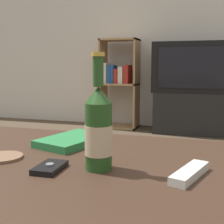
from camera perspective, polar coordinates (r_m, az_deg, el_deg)
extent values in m
cube|color=beige|center=(3.83, 11.83, 16.76)|extent=(8.00, 0.05, 2.60)
cube|color=#332116|center=(0.88, -8.73, -10.07)|extent=(1.04, 0.73, 0.04)
cube|color=black|center=(3.54, 14.55, -0.13)|extent=(0.82, 0.40, 0.45)
cube|color=black|center=(3.50, 14.85, 7.88)|extent=(0.87, 0.39, 0.54)
cube|color=black|center=(3.30, 14.71, 7.86)|extent=(0.72, 0.01, 0.42)
cube|color=#99754C|center=(3.76, -1.62, 5.20)|extent=(0.02, 0.30, 1.04)
cube|color=#99754C|center=(3.65, 4.55, 5.07)|extent=(0.02, 0.30, 1.04)
cube|color=#99754C|center=(3.77, 1.39, -2.64)|extent=(0.43, 0.30, 0.02)
cube|color=#99754C|center=(3.70, 1.42, 5.14)|extent=(0.43, 0.30, 0.02)
cube|color=#99754C|center=(3.71, 1.45, 13.06)|extent=(0.43, 0.30, 0.02)
cube|color=beige|center=(3.74, -0.97, 7.15)|extent=(0.05, 0.21, 0.24)
cube|color=navy|center=(3.73, -0.21, 6.94)|extent=(0.04, 0.21, 0.21)
cube|color=navy|center=(3.72, 0.39, 6.92)|extent=(0.03, 0.21, 0.21)
cube|color=maroon|center=(3.70, 1.04, 6.60)|extent=(0.04, 0.21, 0.17)
cube|color=beige|center=(3.69, 1.89, 6.79)|extent=(0.06, 0.21, 0.19)
cube|color=maroon|center=(3.67, 2.88, 6.93)|extent=(0.06, 0.21, 0.21)
cylinder|color=#1E4219|center=(0.78, -2.47, -4.51)|extent=(0.07, 0.07, 0.17)
cylinder|color=tan|center=(0.78, -2.46, -5.11)|extent=(0.07, 0.07, 0.08)
cone|color=#1E4219|center=(0.76, -2.52, 3.14)|extent=(0.07, 0.07, 0.04)
cylinder|color=#1E4219|center=(0.76, -2.55, 7.39)|extent=(0.03, 0.03, 0.07)
cylinder|color=#B79333|center=(0.76, -2.57, 10.50)|extent=(0.03, 0.03, 0.01)
cube|color=black|center=(0.80, -11.45, -9.91)|extent=(0.06, 0.10, 0.01)
cylinder|color=slate|center=(0.80, -11.47, -9.33)|extent=(0.02, 0.02, 0.00)
cube|color=beige|center=(0.76, 14.05, -10.77)|extent=(0.09, 0.16, 0.02)
cylinder|color=brown|center=(0.93, -19.32, -7.80)|extent=(0.11, 0.11, 0.01)
cube|color=#236B38|center=(1.05, -7.24, -5.15)|extent=(0.21, 0.26, 0.02)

